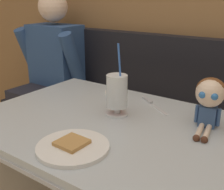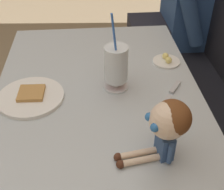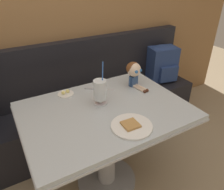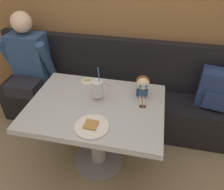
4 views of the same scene
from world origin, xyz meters
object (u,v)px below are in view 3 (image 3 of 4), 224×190
object	(u,v)px
seated_doll	(134,71)
backpack	(163,63)
milkshake_glass	(100,91)
butter_saucer	(66,94)
toast_plate	(132,126)
butter_knife	(94,89)

from	to	relation	value
seated_doll	backpack	world-z (taller)	seated_doll
milkshake_glass	butter_saucer	bearing A→B (deg)	125.05
seated_doll	milkshake_glass	bearing A→B (deg)	-162.49
butter_saucer	seated_doll	world-z (taller)	seated_doll
toast_plate	butter_saucer	bearing A→B (deg)	110.35
milkshake_glass	butter_knife	xyz separation A→B (m)	(0.05, 0.21, -0.10)
butter_saucer	backpack	bearing A→B (deg)	13.34
butter_saucer	backpack	world-z (taller)	backpack
toast_plate	seated_doll	distance (m)	0.55
toast_plate	butter_knife	bearing A→B (deg)	88.83
milkshake_glass	backpack	distance (m)	1.19
toast_plate	milkshake_glass	bearing A→B (deg)	97.15
butter_knife	backpack	size ratio (longest dim) A/B	0.50
toast_plate	milkshake_glass	xyz separation A→B (m)	(-0.04, 0.33, 0.09)
butter_saucer	seated_doll	xyz separation A→B (m)	(0.52, -0.13, 0.12)
butter_knife	seated_doll	bearing A→B (deg)	-18.32
butter_saucer	butter_knife	size ratio (longest dim) A/B	0.59
seated_doll	backpack	xyz separation A→B (m)	(0.69, 0.42, -0.21)
seated_doll	backpack	size ratio (longest dim) A/B	0.56
milkshake_glass	seated_doll	size ratio (longest dim) A/B	1.40
toast_plate	butter_saucer	distance (m)	0.61
butter_saucer	butter_knife	world-z (taller)	butter_saucer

